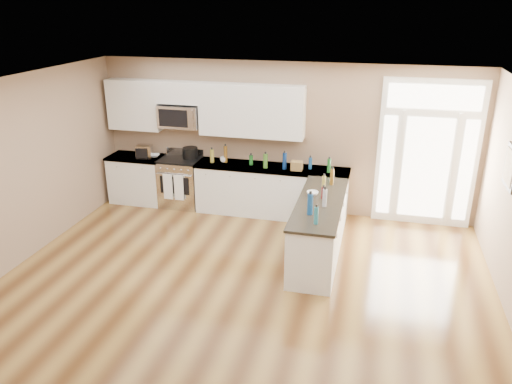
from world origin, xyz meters
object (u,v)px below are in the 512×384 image
kitchen_range (181,182)px  toaster_oven (145,151)px  peninsula_cabinet (319,231)px  stockpot (190,153)px

kitchen_range → toaster_oven: 0.91m
peninsula_cabinet → kitchen_range: kitchen_range is taller
stockpot → peninsula_cabinet: bearing=-29.8°
kitchen_range → stockpot: bearing=30.0°
stockpot → toaster_oven: 0.89m
peninsula_cabinet → toaster_oven: size_ratio=7.85×
kitchen_range → toaster_oven: bearing=-175.1°
peninsula_cabinet → toaster_oven: bearing=158.8°
stockpot → kitchen_range: bearing=-150.0°
kitchen_range → peninsula_cabinet: bearing=-26.6°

